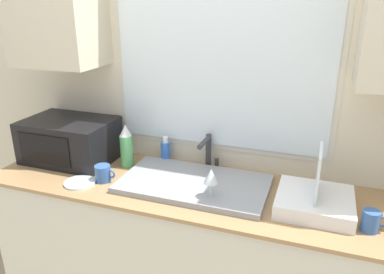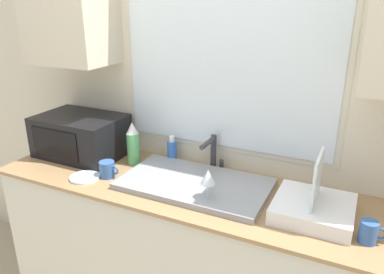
{
  "view_description": "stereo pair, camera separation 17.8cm",
  "coord_description": "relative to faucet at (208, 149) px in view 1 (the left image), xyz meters",
  "views": [
    {
      "loc": [
        0.52,
        -1.31,
        1.84
      ],
      "look_at": [
        -0.04,
        0.26,
        1.21
      ],
      "focal_mm": 35.0,
      "sensor_mm": 36.0,
      "label": 1
    },
    {
      "loc": [
        0.68,
        -1.24,
        1.84
      ],
      "look_at": [
        -0.04,
        0.26,
        1.21
      ],
      "focal_mm": 35.0,
      "sensor_mm": 36.0,
      "label": 2
    }
  ],
  "objects": [
    {
      "name": "countertop",
      "position": [
        0.04,
        -0.22,
        -0.59
      ],
      "size": [
        2.27,
        0.61,
        0.93
      ],
      "color": "beige",
      "rests_on": "ground_plane"
    },
    {
      "name": "wall_back",
      "position": [
        0.04,
        0.07,
        0.34
      ],
      "size": [
        6.0,
        0.38,
        2.6
      ],
      "color": "beige",
      "rests_on": "ground_plane"
    },
    {
      "name": "sink_basin",
      "position": [
        -0.0,
        -0.22,
        -0.11
      ],
      "size": [
        0.75,
        0.42,
        0.03
      ],
      "color": "gray",
      "rests_on": "countertop"
    },
    {
      "name": "faucet",
      "position": [
        0.0,
        0.0,
        0.0
      ],
      "size": [
        0.08,
        0.18,
        0.2
      ],
      "color": "#333338",
      "rests_on": "countertop"
    },
    {
      "name": "microwave",
      "position": [
        -0.8,
        -0.14,
        0.0
      ],
      "size": [
        0.51,
        0.35,
        0.25
      ],
      "color": "black",
      "rests_on": "countertop"
    },
    {
      "name": "dish_rack",
      "position": [
        0.58,
        -0.24,
        -0.08
      ],
      "size": [
        0.34,
        0.33,
        0.29
      ],
      "color": "white",
      "rests_on": "countertop"
    },
    {
      "name": "spray_bottle",
      "position": [
        -0.45,
        -0.11,
        -0.0
      ],
      "size": [
        0.07,
        0.07,
        0.25
      ],
      "color": "#59B266",
      "rests_on": "countertop"
    },
    {
      "name": "soap_bottle",
      "position": [
        -0.26,
        0.01,
        -0.05
      ],
      "size": [
        0.06,
        0.06,
        0.16
      ],
      "color": "blue",
      "rests_on": "countertop"
    },
    {
      "name": "mug_near_sink",
      "position": [
        -0.47,
        -0.32,
        -0.08
      ],
      "size": [
        0.11,
        0.08,
        0.09
      ],
      "color": "#335999",
      "rests_on": "countertop"
    },
    {
      "name": "wine_glass",
      "position": [
        0.12,
        -0.34,
        0.01
      ],
      "size": [
        0.07,
        0.07,
        0.17
      ],
      "color": "silver",
      "rests_on": "countertop"
    },
    {
      "name": "mug_by_rack",
      "position": [
        0.8,
        -0.34,
        -0.07
      ],
      "size": [
        0.1,
        0.07,
        0.09
      ],
      "color": "#335999",
      "rests_on": "countertop"
    },
    {
      "name": "small_plate",
      "position": [
        -0.57,
        -0.39,
        -0.11
      ],
      "size": [
        0.16,
        0.16,
        0.01
      ],
      "color": "silver",
      "rests_on": "countertop"
    }
  ]
}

